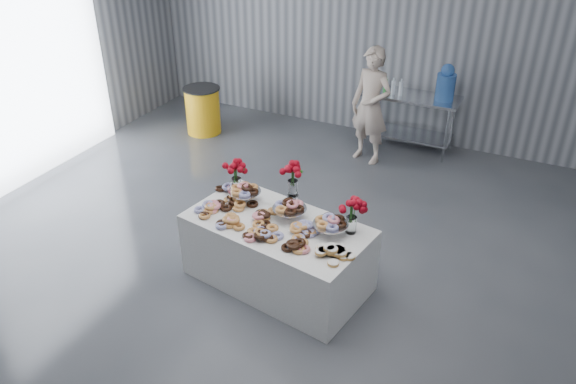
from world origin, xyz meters
name	(u,v)px	position (x,y,z in m)	size (l,w,h in m)	color
ground	(243,284)	(0.00, 0.00, 0.00)	(9.00, 9.00, 0.00)	#3A3C42
room_walls	(207,37)	(-0.27, 0.07, 2.64)	(8.04, 9.04, 4.02)	gray
display_table	(277,253)	(0.32, 0.23, 0.38)	(1.90, 1.00, 0.75)	white
prep_table	(409,112)	(0.67, 4.10, 0.62)	(1.50, 0.60, 0.90)	silver
donut_mounds	(275,222)	(0.32, 0.18, 0.80)	(1.80, 0.80, 0.09)	#DE8651
cake_stand_left	(245,190)	(-0.20, 0.47, 0.89)	(0.36, 0.36, 0.17)	silver
cake_stand_mid	(290,207)	(0.39, 0.36, 0.89)	(0.36, 0.36, 0.17)	silver
cake_stand_right	(331,222)	(0.88, 0.28, 0.89)	(0.36, 0.36, 0.17)	silver
danish_pile	(332,251)	(1.03, -0.05, 0.81)	(0.48, 0.48, 0.11)	white
bouquet_left	(236,169)	(-0.38, 0.60, 1.05)	(0.26, 0.26, 0.42)	white
bouquet_right	(352,207)	(1.06, 0.40, 1.05)	(0.26, 0.26, 0.42)	white
bouquet_center	(293,176)	(0.33, 0.58, 1.13)	(0.26, 0.26, 0.57)	silver
water_jug	(446,84)	(1.17, 4.10, 1.15)	(0.28, 0.28, 0.55)	#3E79D5
drink_bottles	(389,85)	(0.35, 4.00, 1.04)	(0.54, 0.08, 0.27)	#268C33
person	(371,106)	(0.25, 3.45, 0.88)	(0.64, 0.42, 1.75)	#CC8C93
trash_barrel	(203,110)	(-2.59, 3.23, 0.39)	(0.61, 0.61, 0.78)	yellow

